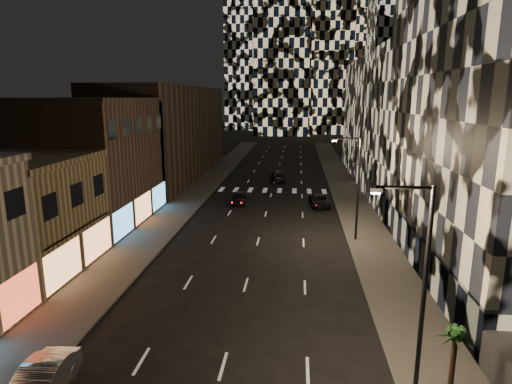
% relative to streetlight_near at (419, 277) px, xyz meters
% --- Properties ---
extents(sidewalk_left, '(4.00, 120.00, 0.15)m').
position_rel_streetlight_near_xyz_m(sidewalk_left, '(-18.35, 40.00, -5.28)').
color(sidewalk_left, '#47443F').
rests_on(sidewalk_left, ground).
extents(sidewalk_right, '(4.00, 120.00, 0.15)m').
position_rel_streetlight_near_xyz_m(sidewalk_right, '(1.65, 40.00, -5.28)').
color(sidewalk_right, '#47443F').
rests_on(sidewalk_right, ground).
extents(curb_left, '(0.20, 120.00, 0.15)m').
position_rel_streetlight_near_xyz_m(curb_left, '(-16.25, 40.00, -5.28)').
color(curb_left, '#4C4C47').
rests_on(curb_left, ground).
extents(curb_right, '(0.20, 120.00, 0.15)m').
position_rel_streetlight_near_xyz_m(curb_right, '(-0.45, 40.00, -5.28)').
color(curb_right, '#4C4C47').
rests_on(curb_right, ground).
extents(retail_tan, '(10.00, 10.00, 8.00)m').
position_rel_streetlight_near_xyz_m(retail_tan, '(-25.35, 11.00, -1.35)').
color(retail_tan, olive).
rests_on(retail_tan, ground).
extents(retail_brown, '(10.00, 15.00, 12.00)m').
position_rel_streetlight_near_xyz_m(retail_brown, '(-25.35, 23.50, 0.65)').
color(retail_brown, '#493729').
rests_on(retail_brown, ground).
extents(retail_filler_left, '(10.00, 40.00, 14.00)m').
position_rel_streetlight_near_xyz_m(retail_filler_left, '(-25.35, 50.00, 1.65)').
color(retail_filler_left, '#493729').
rests_on(retail_filler_left, ground).
extents(midrise_base, '(0.60, 25.00, 3.00)m').
position_rel_streetlight_near_xyz_m(midrise_base, '(3.95, 14.50, -3.85)').
color(midrise_base, '#383838').
rests_on(midrise_base, ground).
extents(midrise_filler_right, '(16.00, 40.00, 18.00)m').
position_rel_streetlight_near_xyz_m(midrise_filler_right, '(11.65, 47.00, 3.65)').
color(midrise_filler_right, '#232326').
rests_on(midrise_filler_right, ground).
extents(streetlight_near, '(2.55, 0.25, 9.00)m').
position_rel_streetlight_near_xyz_m(streetlight_near, '(0.00, 0.00, 0.00)').
color(streetlight_near, black).
rests_on(streetlight_near, sidewalk_right).
extents(streetlight_far, '(2.55, 0.25, 9.00)m').
position_rel_streetlight_near_xyz_m(streetlight_far, '(0.00, 20.00, 0.00)').
color(streetlight_far, black).
rests_on(streetlight_far, sidewalk_right).
extents(car_dark_midlane, '(1.95, 4.28, 1.42)m').
position_rel_streetlight_near_xyz_m(car_dark_midlane, '(-11.85, 32.29, -4.64)').
color(car_dark_midlane, black).
rests_on(car_dark_midlane, ground).
extents(car_dark_oncoming, '(2.53, 5.31, 1.49)m').
position_rel_streetlight_near_xyz_m(car_dark_oncoming, '(-7.85, 46.92, -4.61)').
color(car_dark_oncoming, black).
rests_on(car_dark_oncoming, ground).
extents(car_dark_rightlane, '(2.57, 4.74, 1.26)m').
position_rel_streetlight_near_xyz_m(car_dark_rightlane, '(-2.35, 31.91, -4.72)').
color(car_dark_rightlane, black).
rests_on(car_dark_rightlane, ground).
extents(palm_tree, '(1.70, 1.71, 3.36)m').
position_rel_streetlight_near_xyz_m(palm_tree, '(1.46, -0.56, -2.43)').
color(palm_tree, '#47331E').
rests_on(palm_tree, sidewalk_right).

